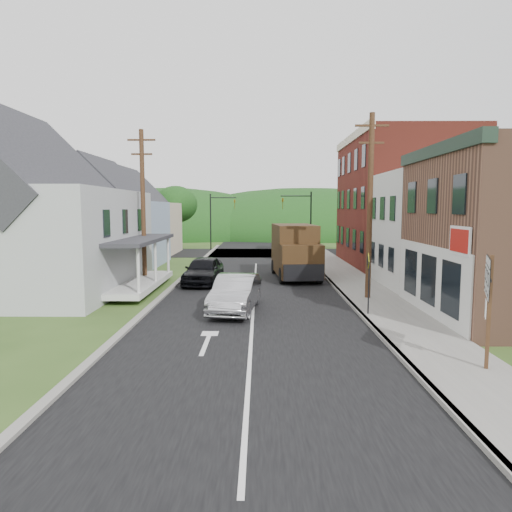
{
  "coord_description": "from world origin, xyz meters",
  "views": [
    {
      "loc": [
        0.29,
        -18.61,
        4.54
      ],
      "look_at": [
        0.11,
        3.39,
        2.2
      ],
      "focal_mm": 32.0,
      "sensor_mm": 36.0,
      "label": 1
    }
  ],
  "objects_px": {
    "dark_sedan": "(203,271)",
    "delivery_van": "(295,251)",
    "silver_sedan": "(236,294)",
    "route_sign_cluster": "(488,295)",
    "warning_sign": "(368,275)"
  },
  "relations": [
    {
      "from": "warning_sign",
      "to": "route_sign_cluster",
      "type": "bearing_deg",
      "value": -68.26
    },
    {
      "from": "route_sign_cluster",
      "to": "warning_sign",
      "type": "relative_size",
      "value": 1.22
    },
    {
      "from": "silver_sedan",
      "to": "delivery_van",
      "type": "bearing_deg",
      "value": 77.9
    },
    {
      "from": "route_sign_cluster",
      "to": "warning_sign",
      "type": "distance_m",
      "value": 6.68
    },
    {
      "from": "route_sign_cluster",
      "to": "warning_sign",
      "type": "bearing_deg",
      "value": 128.14
    },
    {
      "from": "delivery_van",
      "to": "dark_sedan",
      "type": "bearing_deg",
      "value": -161.86
    },
    {
      "from": "silver_sedan",
      "to": "route_sign_cluster",
      "type": "distance_m",
      "value": 10.48
    },
    {
      "from": "dark_sedan",
      "to": "delivery_van",
      "type": "bearing_deg",
      "value": 27.42
    },
    {
      "from": "route_sign_cluster",
      "to": "warning_sign",
      "type": "xyz_separation_m",
      "value": [
        -1.69,
        6.45,
        -0.39
      ]
    },
    {
      "from": "delivery_van",
      "to": "route_sign_cluster",
      "type": "bearing_deg",
      "value": -81.62
    },
    {
      "from": "silver_sedan",
      "to": "delivery_van",
      "type": "xyz_separation_m",
      "value": [
        3.34,
        9.5,
        0.95
      ]
    },
    {
      "from": "silver_sedan",
      "to": "dark_sedan",
      "type": "bearing_deg",
      "value": 115.06
    },
    {
      "from": "silver_sedan",
      "to": "delivery_van",
      "type": "relative_size",
      "value": 0.76
    },
    {
      "from": "silver_sedan",
      "to": "delivery_van",
      "type": "distance_m",
      "value": 10.11
    },
    {
      "from": "silver_sedan",
      "to": "route_sign_cluster",
      "type": "relative_size",
      "value": 1.54
    }
  ]
}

